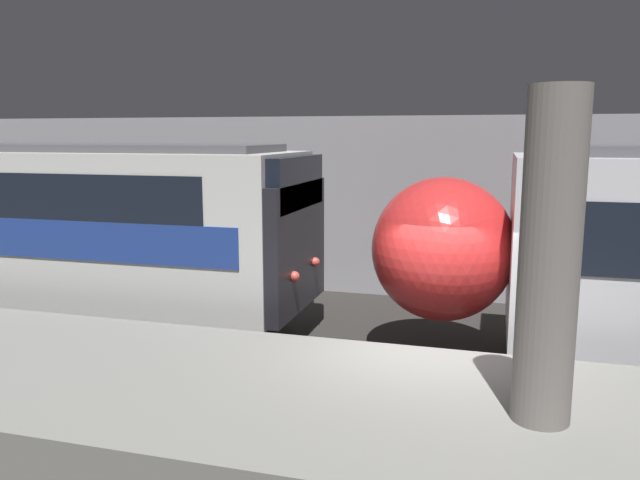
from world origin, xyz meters
TOP-DOWN VIEW (x-y plane):
  - ground_plane at (0.00, 0.00)m, footprint 120.00×120.00m
  - platform at (0.00, -1.84)m, footprint 40.00×3.69m
  - station_rear_barrier at (0.00, 6.38)m, footprint 50.00×0.15m
  - support_pillar_near at (1.43, -1.92)m, footprint 0.60×0.60m

SIDE VIEW (x-z plane):
  - ground_plane at x=0.00m, z-range 0.00..0.00m
  - platform at x=0.00m, z-range 0.00..0.97m
  - station_rear_barrier at x=0.00m, z-range 0.00..4.31m
  - support_pillar_near at x=1.43m, z-range 0.97..4.36m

